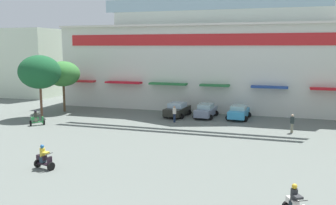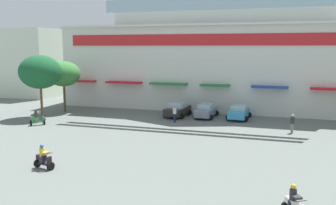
{
  "view_description": "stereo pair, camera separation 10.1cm",
  "coord_description": "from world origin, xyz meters",
  "px_view_note": "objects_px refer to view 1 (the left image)",
  "views": [
    {
      "loc": [
        7.24,
        -10.91,
        7.58
      ],
      "look_at": [
        -2.08,
        18.62,
        2.85
      ],
      "focal_mm": 39.18,
      "sensor_mm": 36.0,
      "label": 1
    },
    {
      "loc": [
        7.34,
        -10.88,
        7.58
      ],
      "look_at": [
        -2.08,
        18.62,
        2.85
      ],
      "focal_mm": 39.18,
      "sensor_mm": 36.0,
      "label": 2
    }
  ],
  "objects_px": {
    "plaza_tree_2": "(40,72)",
    "scooter_rider_5": "(37,119)",
    "plaza_tree_0": "(63,74)",
    "parked_car_2": "(239,112)",
    "parked_car_0": "(177,110)",
    "pedestrian_2": "(174,113)",
    "scooter_rider_1": "(295,204)",
    "scooter_rider_2": "(44,159)",
    "pedestrian_0": "(292,122)",
    "parked_car_1": "(206,111)"
  },
  "relations": [
    {
      "from": "parked_car_0",
      "to": "pedestrian_2",
      "type": "bearing_deg",
      "value": -79.33
    },
    {
      "from": "parked_car_0",
      "to": "pedestrian_0",
      "type": "bearing_deg",
      "value": -20.25
    },
    {
      "from": "plaza_tree_2",
      "to": "pedestrian_2",
      "type": "xyz_separation_m",
      "value": [
        14.38,
        1.91,
        -3.97
      ]
    },
    {
      "from": "scooter_rider_5",
      "to": "pedestrian_2",
      "type": "distance_m",
      "value": 13.49
    },
    {
      "from": "plaza_tree_2",
      "to": "pedestrian_0",
      "type": "bearing_deg",
      "value": 1.34
    },
    {
      "from": "parked_car_2",
      "to": "pedestrian_2",
      "type": "distance_m",
      "value": 6.98
    },
    {
      "from": "plaza_tree_2",
      "to": "pedestrian_2",
      "type": "height_order",
      "value": "plaza_tree_2"
    },
    {
      "from": "parked_car_0",
      "to": "scooter_rider_1",
      "type": "distance_m",
      "value": 24.47
    },
    {
      "from": "scooter_rider_2",
      "to": "pedestrian_0",
      "type": "distance_m",
      "value": 21.11
    },
    {
      "from": "parked_car_1",
      "to": "parked_car_0",
      "type": "bearing_deg",
      "value": -173.56
    },
    {
      "from": "plaza_tree_2",
      "to": "scooter_rider_2",
      "type": "xyz_separation_m",
      "value": [
        10.67,
        -14.28,
        -4.27
      ]
    },
    {
      "from": "plaza_tree_0",
      "to": "parked_car_0",
      "type": "bearing_deg",
      "value": 4.28
    },
    {
      "from": "parked_car_1",
      "to": "scooter_rider_2",
      "type": "height_order",
      "value": "scooter_rider_2"
    },
    {
      "from": "parked_car_2",
      "to": "pedestrian_2",
      "type": "xyz_separation_m",
      "value": [
        -6.02,
        -3.54,
        0.19
      ]
    },
    {
      "from": "parked_car_0",
      "to": "pedestrian_0",
      "type": "xyz_separation_m",
      "value": [
        11.84,
        -4.37,
        0.19
      ]
    },
    {
      "from": "pedestrian_0",
      "to": "scooter_rider_1",
      "type": "bearing_deg",
      "value": -90.63
    },
    {
      "from": "pedestrian_2",
      "to": "scooter_rider_5",
      "type": "bearing_deg",
      "value": -156.28
    },
    {
      "from": "scooter_rider_1",
      "to": "pedestrian_2",
      "type": "relative_size",
      "value": 0.94
    },
    {
      "from": "parked_car_1",
      "to": "pedestrian_2",
      "type": "height_order",
      "value": "pedestrian_2"
    },
    {
      "from": "scooter_rider_2",
      "to": "scooter_rider_5",
      "type": "relative_size",
      "value": 1.02
    },
    {
      "from": "parked_car_0",
      "to": "pedestrian_2",
      "type": "relative_size",
      "value": 2.55
    },
    {
      "from": "parked_car_1",
      "to": "pedestrian_0",
      "type": "height_order",
      "value": "pedestrian_0"
    },
    {
      "from": "scooter_rider_1",
      "to": "plaza_tree_0",
      "type": "bearing_deg",
      "value": 140.88
    },
    {
      "from": "scooter_rider_2",
      "to": "parked_car_0",
      "type": "bearing_deg",
      "value": 80.74
    },
    {
      "from": "plaza_tree_0",
      "to": "parked_car_2",
      "type": "bearing_deg",
      "value": 4.24
    },
    {
      "from": "plaza_tree_2",
      "to": "scooter_rider_5",
      "type": "relative_size",
      "value": 4.42
    },
    {
      "from": "scooter_rider_2",
      "to": "parked_car_2",
      "type": "bearing_deg",
      "value": 63.74
    },
    {
      "from": "parked_car_1",
      "to": "scooter_rider_5",
      "type": "bearing_deg",
      "value": -149.29
    },
    {
      "from": "parked_car_0",
      "to": "scooter_rider_1",
      "type": "bearing_deg",
      "value": -61.57
    },
    {
      "from": "parked_car_0",
      "to": "pedestrian_2",
      "type": "xyz_separation_m",
      "value": [
        0.58,
        -3.06,
        0.17
      ]
    },
    {
      "from": "parked_car_1",
      "to": "parked_car_2",
      "type": "bearing_deg",
      "value": 2.09
    },
    {
      "from": "parked_car_2",
      "to": "scooter_rider_5",
      "type": "bearing_deg",
      "value": -153.98
    },
    {
      "from": "parked_car_2",
      "to": "pedestrian_0",
      "type": "relative_size",
      "value": 2.33
    },
    {
      "from": "plaza_tree_0",
      "to": "parked_car_2",
      "type": "distance_m",
      "value": 20.55
    },
    {
      "from": "plaza_tree_0",
      "to": "scooter_rider_1",
      "type": "distance_m",
      "value": 32.72
    },
    {
      "from": "scooter_rider_1",
      "to": "pedestrian_0",
      "type": "bearing_deg",
      "value": 89.37
    },
    {
      "from": "scooter_rider_1",
      "to": "pedestrian_2",
      "type": "bearing_deg",
      "value": 120.95
    },
    {
      "from": "plaza_tree_2",
      "to": "pedestrian_0",
      "type": "relative_size",
      "value": 3.99
    },
    {
      "from": "scooter_rider_1",
      "to": "scooter_rider_2",
      "type": "bearing_deg",
      "value": 171.25
    },
    {
      "from": "parked_car_0",
      "to": "parked_car_1",
      "type": "xyz_separation_m",
      "value": [
        3.1,
        0.35,
        -0.01
      ]
    },
    {
      "from": "scooter_rider_2",
      "to": "scooter_rider_5",
      "type": "distance_m",
      "value": 13.8
    },
    {
      "from": "pedestrian_0",
      "to": "plaza_tree_0",
      "type": "bearing_deg",
      "value": 172.48
    },
    {
      "from": "plaza_tree_2",
      "to": "scooter_rider_5",
      "type": "height_order",
      "value": "plaza_tree_2"
    },
    {
      "from": "plaza_tree_2",
      "to": "pedestrian_0",
      "type": "xyz_separation_m",
      "value": [
        25.65,
        0.6,
        -3.95
      ]
    },
    {
      "from": "pedestrian_0",
      "to": "scooter_rider_5",
      "type": "bearing_deg",
      "value": -170.1
    },
    {
      "from": "parked_car_2",
      "to": "pedestrian_2",
      "type": "relative_size",
      "value": 2.37
    },
    {
      "from": "parked_car_1",
      "to": "parked_car_2",
      "type": "height_order",
      "value": "parked_car_1"
    },
    {
      "from": "parked_car_0",
      "to": "scooter_rider_5",
      "type": "distance_m",
      "value": 14.51
    },
    {
      "from": "plaza_tree_0",
      "to": "pedestrian_0",
      "type": "height_order",
      "value": "plaza_tree_0"
    },
    {
      "from": "parked_car_1",
      "to": "parked_car_2",
      "type": "xyz_separation_m",
      "value": [
        3.49,
        0.13,
        -0.01
      ]
    }
  ]
}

